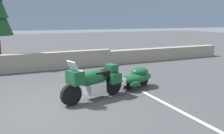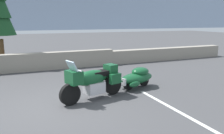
# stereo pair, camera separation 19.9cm
# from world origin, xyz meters

# --- Properties ---
(ground_plane) EXTENTS (80.00, 80.00, 0.00)m
(ground_plane) POSITION_xyz_m (0.00, 0.00, 0.00)
(ground_plane) COLOR #424244
(stone_guard_wall) EXTENTS (24.00, 0.62, 0.88)m
(stone_guard_wall) POSITION_xyz_m (0.56, 5.53, 0.40)
(stone_guard_wall) COLOR gray
(stone_guard_wall) RESTS_ON ground
(distant_ridgeline) EXTENTS (240.00, 80.00, 16.00)m
(distant_ridgeline) POSITION_xyz_m (0.00, 95.54, 8.00)
(distant_ridgeline) COLOR #8C9EB7
(distant_ridgeline) RESTS_ON ground
(touring_motorcycle) EXTENTS (2.25, 1.14, 1.33)m
(touring_motorcycle) POSITION_xyz_m (1.16, 0.22, 0.62)
(touring_motorcycle) COLOR black
(touring_motorcycle) RESTS_ON ground
(car_shaped_trailer) EXTENTS (2.21, 1.11, 0.76)m
(car_shaped_trailer) POSITION_xyz_m (3.08, 0.80, 0.41)
(car_shaped_trailer) COLOR black
(car_shaped_trailer) RESTS_ON ground
(parking_stripe_marker) EXTENTS (0.12, 3.60, 0.01)m
(parking_stripe_marker) POSITION_xyz_m (3.02, -1.50, 0.00)
(parking_stripe_marker) COLOR silver
(parking_stripe_marker) RESTS_ON ground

